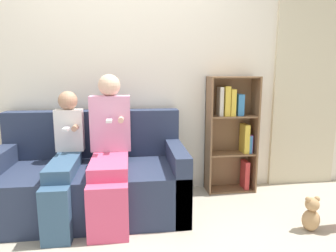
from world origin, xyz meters
TOP-DOWN VIEW (x-y plane):
  - ground_plane at (0.00, 0.00)m, footprint 14.00×14.00m
  - back_wall at (0.00, 1.05)m, footprint 10.00×0.06m
  - curtain_panel at (2.10, 1.00)m, footprint 0.80×0.04m
  - couch at (-0.30, 0.56)m, footprint 1.75×0.92m
  - adult_seated at (-0.12, 0.45)m, footprint 0.38×0.85m
  - child_seated at (-0.51, 0.41)m, footprint 0.26×0.86m
  - bookshelf at (1.21, 0.91)m, footprint 0.54×0.26m
  - teddy_bear at (1.57, -0.06)m, footprint 0.15×0.12m

SIDE VIEW (x-z plane):
  - ground_plane at x=0.00m, z-range 0.00..0.00m
  - teddy_bear at x=1.57m, z-range -0.01..0.29m
  - couch at x=-0.30m, z-range -0.16..0.78m
  - child_seated at x=-0.51m, z-range 0.01..1.15m
  - adult_seated at x=-0.12m, z-range 0.01..1.32m
  - bookshelf at x=1.21m, z-range 0.03..1.31m
  - curtain_panel at x=2.10m, z-range 0.00..2.29m
  - back_wall at x=0.00m, z-range 0.00..2.55m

